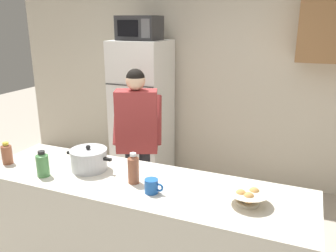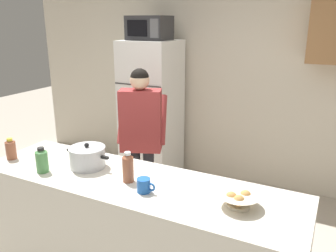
# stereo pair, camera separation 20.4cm
# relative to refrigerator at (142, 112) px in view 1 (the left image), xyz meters

# --- Properties ---
(back_wall_unit) EXTENTS (6.00, 0.48, 2.60)m
(back_wall_unit) POSITION_rel_refrigerator_xyz_m (1.14, 0.42, 0.51)
(back_wall_unit) COLOR beige
(back_wall_unit) RESTS_ON ground
(kitchen_island) EXTENTS (2.39, 0.68, 0.92)m
(kitchen_island) POSITION_rel_refrigerator_xyz_m (0.90, -1.85, -0.43)
(kitchen_island) COLOR silver
(kitchen_island) RESTS_ON ground
(refrigerator) EXTENTS (0.64, 0.68, 1.78)m
(refrigerator) POSITION_rel_refrigerator_xyz_m (0.00, 0.00, 0.00)
(refrigerator) COLOR white
(refrigerator) RESTS_ON ground
(microwave) EXTENTS (0.48, 0.37, 0.28)m
(microwave) POSITION_rel_refrigerator_xyz_m (0.00, -0.02, 1.03)
(microwave) COLOR #2D2D30
(microwave) RESTS_ON refrigerator
(person_near_pot) EXTENTS (0.58, 0.54, 1.58)m
(person_near_pot) POSITION_rel_refrigerator_xyz_m (0.42, -0.96, 0.09)
(person_near_pot) COLOR black
(person_near_pot) RESTS_ON ground
(cooking_pot) EXTENTS (0.39, 0.28, 0.20)m
(cooking_pot) POSITION_rel_refrigerator_xyz_m (0.46, -1.81, 0.11)
(cooking_pot) COLOR silver
(cooking_pot) RESTS_ON kitchen_island
(coffee_mug) EXTENTS (0.13, 0.09, 0.10)m
(coffee_mug) POSITION_rel_refrigerator_xyz_m (1.06, -1.96, 0.08)
(coffee_mug) COLOR #1E59B2
(coffee_mug) RESTS_ON kitchen_island
(bread_bowl) EXTENTS (0.26, 0.26, 0.10)m
(bread_bowl) POSITION_rel_refrigerator_xyz_m (1.66, -1.87, 0.08)
(bread_bowl) COLOR beige
(bread_bowl) RESTS_ON kitchen_island
(bottle_near_edge) EXTENTS (0.09, 0.09, 0.19)m
(bottle_near_edge) POSITION_rel_refrigerator_xyz_m (0.22, -2.03, 0.13)
(bottle_near_edge) COLOR #4C8C4C
(bottle_near_edge) RESTS_ON kitchen_island
(bottle_mid_counter) EXTENTS (0.08, 0.08, 0.22)m
(bottle_mid_counter) POSITION_rel_refrigerator_xyz_m (0.88, -1.88, 0.14)
(bottle_mid_counter) COLOR brown
(bottle_mid_counter) RESTS_ON kitchen_island
(bottle_far_corner) EXTENTS (0.08, 0.08, 0.18)m
(bottle_far_corner) POSITION_rel_refrigerator_xyz_m (-0.20, -1.96, 0.12)
(bottle_far_corner) COLOR brown
(bottle_far_corner) RESTS_ON kitchen_island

